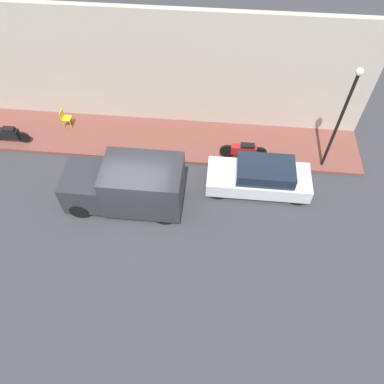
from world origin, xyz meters
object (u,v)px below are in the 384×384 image
Objects in this scene: motorcycle_black at (8,134)px; cafe_chair at (65,117)px; delivery_van at (126,185)px; streetlamp at (343,112)px; parked_car at (260,177)px; motorcycle_red at (244,150)px.

cafe_chair is at bearing -60.64° from motorcycle_black.
delivery_van is 5.35× the size of cafe_chair.
parked_car is at bearing 117.25° from streetlamp.
motorcycle_red is at bearing 88.95° from streetlamp.
cafe_chair is (1.30, 8.27, 0.04)m from motorcycle_red.
parked_car is 2.04× the size of motorcycle_red.
streetlamp reaches higher than motorcycle_red.
motorcycle_black is at bearing 89.55° from streetlamp.
streetlamp is 12.00m from cafe_chair.
parked_car is 5.34m from delivery_van.
motorcycle_black is 14.12m from streetlamp.
streetlamp reaches higher than parked_car.
parked_car is 0.87× the size of streetlamp.
cafe_chair is at bearing 83.34° from streetlamp.
delivery_van is 6.61m from motorcycle_black.
delivery_van is 2.23× the size of motorcycle_red.
delivery_van is 8.59m from streetlamp.
streetlamp is (2.66, -7.93, 1.96)m from delivery_van.
streetlamp is (-0.06, -3.41, 2.42)m from motorcycle_red.
delivery_van is (-1.24, 5.18, 0.42)m from parked_car.
parked_car is at bearing -76.53° from delivery_van.
streetlamp is (1.41, -2.75, 2.38)m from parked_car.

